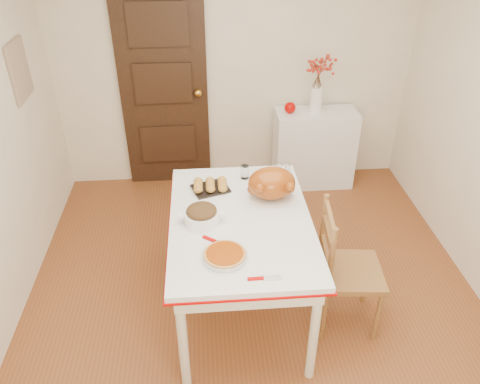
{
  "coord_description": "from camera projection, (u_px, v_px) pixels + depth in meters",
  "views": [
    {
      "loc": [
        -0.32,
        -2.53,
        2.7
      ],
      "look_at": [
        -0.11,
        0.07,
        1.02
      ],
      "focal_mm": 35.61,
      "sensor_mm": 36.0,
      "label": 1
    }
  ],
  "objects": [
    {
      "name": "photo_board",
      "position": [
        19.0,
        70.0,
        3.68
      ],
      "size": [
        0.03,
        0.35,
        0.45
      ],
      "primitive_type": "cube",
      "color": "tan",
      "rests_on": "ground"
    },
    {
      "name": "turkey_platter",
      "position": [
        272.0,
        185.0,
        3.29
      ],
      "size": [
        0.44,
        0.38,
        0.25
      ],
      "primitive_type": null,
      "rotation": [
        0.0,
        0.0,
        -0.21
      ],
      "color": "#A44617",
      "rests_on": "kitchen_table"
    },
    {
      "name": "kitchen_table",
      "position": [
        241.0,
        266.0,
        3.39
      ],
      "size": [
        0.96,
        1.4,
        0.84
      ],
      "primitive_type": null,
      "color": "silver",
      "rests_on": "floor"
    },
    {
      "name": "stuffing_dish",
      "position": [
        202.0,
        215.0,
        3.1
      ],
      "size": [
        0.32,
        0.27,
        0.12
      ],
      "primitive_type": null,
      "rotation": [
        0.0,
        0.0,
        -0.11
      ],
      "color": "#432F17",
      "rests_on": "kitchen_table"
    },
    {
      "name": "chair_oak",
      "position": [
        351.0,
        269.0,
        3.27
      ],
      "size": [
        0.47,
        0.47,
        0.97
      ],
      "primitive_type": null,
      "rotation": [
        0.0,
        0.0,
        1.48
      ],
      "color": "#A16D39",
      "rests_on": "floor"
    },
    {
      "name": "shaker_pair",
      "position": [
        284.0,
        168.0,
        3.62
      ],
      "size": [
        0.11,
        0.06,
        0.1
      ],
      "primitive_type": null,
      "rotation": [
        0.0,
        0.0,
        -0.23
      ],
      "color": "white",
      "rests_on": "kitchen_table"
    },
    {
      "name": "door_back",
      "position": [
        164.0,
        89.0,
        4.65
      ],
      "size": [
        0.85,
        0.06,
        2.06
      ],
      "primitive_type": "cube",
      "color": "black",
      "rests_on": "ground"
    },
    {
      "name": "floor",
      "position": [
        255.0,
        309.0,
        3.61
      ],
      "size": [
        3.5,
        4.0,
        0.0
      ],
      "primitive_type": "cube",
      "color": "brown",
      "rests_on": "ground"
    },
    {
      "name": "pumpkin_pie",
      "position": [
        225.0,
        255.0,
        2.81
      ],
      "size": [
        0.33,
        0.33,
        0.06
      ],
      "primitive_type": "cylinder",
      "rotation": [
        0.0,
        0.0,
        -0.32
      ],
      "color": "#8D3503",
      "rests_on": "kitchen_table"
    },
    {
      "name": "pie_server",
      "position": [
        265.0,
        278.0,
        2.67
      ],
      "size": [
        0.2,
        0.06,
        0.01
      ],
      "primitive_type": null,
      "rotation": [
        0.0,
        0.0,
        0.02
      ],
      "color": "silver",
      "rests_on": "kitchen_table"
    },
    {
      "name": "rolls_tray",
      "position": [
        210.0,
        186.0,
        3.45
      ],
      "size": [
        0.3,
        0.27,
        0.07
      ],
      "primitive_type": null,
      "rotation": [
        0.0,
        0.0,
        0.33
      ],
      "color": "#B18235",
      "rests_on": "kitchen_table"
    },
    {
      "name": "apple",
      "position": [
        290.0,
        108.0,
        4.66
      ],
      "size": [
        0.11,
        0.11,
        0.11
      ],
      "primitive_type": "sphere",
      "color": "#B50200",
      "rests_on": "sideboard"
    },
    {
      "name": "drinking_glass",
      "position": [
        245.0,
        172.0,
        3.57
      ],
      "size": [
        0.07,
        0.07,
        0.11
      ],
      "primitive_type": "cylinder",
      "rotation": [
        0.0,
        0.0,
        0.22
      ],
      "color": "white",
      "rests_on": "kitchen_table"
    },
    {
      "name": "berry_vase",
      "position": [
        317.0,
        86.0,
        4.56
      ],
      "size": [
        0.28,
        0.28,
        0.54
      ],
      "primitive_type": null,
      "color": "white",
      "rests_on": "sideboard"
    },
    {
      "name": "wall_back",
      "position": [
        235.0,
        64.0,
        4.6
      ],
      "size": [
        3.5,
        0.0,
        2.5
      ],
      "primitive_type": "cube",
      "color": "beige",
      "rests_on": "ground"
    },
    {
      "name": "sideboard",
      "position": [
        314.0,
        149.0,
        4.93
      ],
      "size": [
        0.81,
        0.36,
        0.81
      ],
      "primitive_type": "cube",
      "color": "white",
      "rests_on": "floor"
    },
    {
      "name": "carving_knife",
      "position": [
        220.0,
        243.0,
        2.93
      ],
      "size": [
        0.25,
        0.2,
        0.01
      ],
      "primitive_type": null,
      "rotation": [
        0.0,
        0.0,
        -0.63
      ],
      "color": "silver",
      "rests_on": "kitchen_table"
    }
  ]
}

